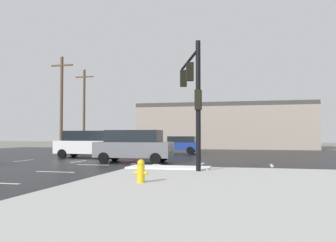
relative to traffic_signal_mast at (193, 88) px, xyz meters
The scene contains 14 objects.
ground_plane 8.35m from the traffic_signal_mast, 147.93° to the left, with size 120.00×120.00×0.00m, color slate.
road_asphalt 8.35m from the traffic_signal_mast, 147.93° to the left, with size 44.00×44.00×0.02m, color black.
snow_strip_curbside 4.08m from the traffic_signal_mast, behind, with size 4.00×1.60×0.06m, color white.
lane_markings 6.88m from the traffic_signal_mast, 153.37° to the left, with size 36.15×36.15×0.01m.
traffic_signal_mast is the anchor object (origin of this frame).
fire_hydrant 6.67m from the traffic_signal_mast, 98.42° to the right, with size 0.48×0.26×0.79m.
strip_building_background 28.89m from the traffic_signal_mast, 91.63° to the left, with size 21.34×8.00×5.60m.
suv_red 17.70m from the traffic_signal_mast, 117.43° to the left, with size 2.26×4.88×2.03m.
sedan_blue 16.00m from the traffic_signal_mast, 105.40° to the left, with size 4.64×2.30×1.58m.
suv_white 12.51m from the traffic_signal_mast, 140.53° to the left, with size 4.90×2.34×2.03m.
suv_grey 6.84m from the traffic_signal_mast, 136.96° to the left, with size 4.89×2.30×2.03m.
sedan_black 23.00m from the traffic_signal_mast, 129.40° to the left, with size 4.67×2.41×1.58m.
utility_pole_far 19.49m from the traffic_signal_mast, 138.80° to the left, with size 2.20×0.28×9.04m.
utility_pole_distant 25.83m from the traffic_signal_mast, 128.56° to the left, with size 2.20×0.28×9.15m.
Camera 1 is at (9.20, -21.24, 1.79)m, focal length 38.60 mm.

